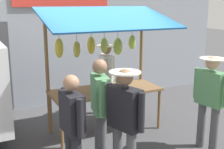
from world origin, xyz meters
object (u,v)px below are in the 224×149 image
object	(u,v)px
shopper_in_striped_shirt	(124,117)
shopper_with_shopping_bag	(210,95)
vendor_with_sunhat	(106,74)
market_stall	(105,56)
shopper_in_grey_tee	(100,103)
shopper_with_ponytail	(72,123)

from	to	relation	value
shopper_in_striped_shirt	shopper_with_shopping_bag	size ratio (longest dim) A/B	1.00
vendor_with_sunhat	shopper_in_striped_shirt	size ratio (longest dim) A/B	0.99
vendor_with_sunhat	shopper_with_shopping_bag	distance (m)	2.47
vendor_with_sunhat	shopper_in_striped_shirt	distance (m)	2.69
vendor_with_sunhat	shopper_with_shopping_bag	world-z (taller)	shopper_with_shopping_bag
market_stall	shopper_in_grey_tee	distance (m)	1.37
market_stall	vendor_with_sunhat	world-z (taller)	market_stall
shopper_in_striped_shirt	shopper_with_ponytail	distance (m)	0.73
shopper_with_shopping_bag	shopper_in_grey_tee	bearing A→B (deg)	67.91
vendor_with_sunhat	shopper_in_grey_tee	world-z (taller)	shopper_in_grey_tee
shopper_with_shopping_bag	shopper_with_ponytail	world-z (taller)	shopper_with_shopping_bag
market_stall	shopper_in_striped_shirt	size ratio (longest dim) A/B	1.47
shopper_in_striped_shirt	shopper_with_ponytail	size ratio (longest dim) A/B	1.04
vendor_with_sunhat	shopper_with_ponytail	distance (m)	2.75
shopper_in_striped_shirt	shopper_in_grey_tee	size ratio (longest dim) A/B	0.99
shopper_in_grey_tee	vendor_with_sunhat	bearing A→B (deg)	-15.74
vendor_with_sunhat	shopper_with_shopping_bag	xyz separation A→B (m)	(-0.91, 2.29, 0.01)
market_stall	shopper_in_grey_tee	size ratio (longest dim) A/B	1.45
shopper_in_grey_tee	shopper_with_ponytail	size ratio (longest dim) A/B	1.05
shopper_in_striped_shirt	shopper_with_shopping_bag	distance (m)	1.82
vendor_with_sunhat	market_stall	bearing A→B (deg)	-19.76
shopper_in_grey_tee	shopper_with_shopping_bag	world-z (taller)	shopper_in_grey_tee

